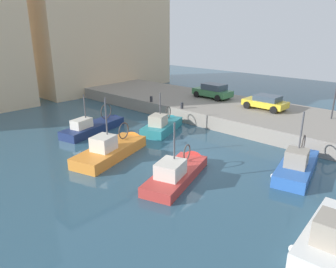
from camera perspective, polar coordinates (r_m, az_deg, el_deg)
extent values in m
plane|color=#2D5166|center=(20.38, 1.96, -5.21)|extent=(80.00, 80.00, 0.00)
cube|color=gray|center=(29.38, 16.83, 2.82)|extent=(9.00, 56.00, 1.20)
cube|color=orange|center=(21.63, -10.26, -4.05)|extent=(6.14, 3.58, 1.45)
cone|color=orange|center=(24.10, -5.67, -1.40)|extent=(1.37, 2.03, 1.86)
cube|color=#9E7A51|center=(21.39, -10.36, -2.43)|extent=(5.88, 3.35, 0.08)
cube|color=beige|center=(20.72, -11.53, -1.66)|extent=(1.70, 1.57, 0.97)
cylinder|color=#4C4C51|center=(20.66, -11.03, 1.81)|extent=(0.10, 0.10, 3.44)
torus|color=#3F3833|center=(22.38, -7.99, 0.60)|extent=(1.18, 0.41, 1.20)
sphere|color=white|center=(21.01, -15.62, -4.52)|extent=(0.32, 0.32, 0.32)
cube|color=teal|center=(26.42, -1.04, 0.52)|extent=(4.96, 3.32, 1.47)
cone|color=teal|center=(28.76, 1.09, 2.05)|extent=(1.42, 1.88, 1.68)
cube|color=#896B4C|center=(26.22, -1.05, 1.90)|extent=(4.74, 3.12, 0.08)
cube|color=#B7AD99|center=(25.38, -1.79, 2.47)|extent=(1.66, 1.55, 0.90)
cylinder|color=#4C4C51|center=(25.51, -1.43, 4.52)|extent=(0.10, 0.10, 2.67)
torus|color=#3F3833|center=(27.19, 0.04, 3.90)|extent=(1.01, 0.43, 1.05)
sphere|color=white|center=(25.59, -4.39, 0.37)|extent=(0.32, 0.32, 0.32)
cube|color=#BC3833|center=(18.25, 1.51, -8.22)|extent=(5.71, 3.32, 1.15)
cone|color=#BC3833|center=(20.81, 5.00, -4.74)|extent=(1.34, 1.83, 1.64)
cube|color=#B2A893|center=(18.02, 1.53, -6.75)|extent=(5.46, 3.12, 0.08)
cube|color=beige|center=(17.17, 0.45, -6.37)|extent=(1.90, 1.70, 0.86)
cylinder|color=#4C4C51|center=(17.17, 1.14, -2.69)|extent=(0.10, 0.10, 2.97)
torus|color=#3F3833|center=(19.05, 3.43, -3.30)|extent=(0.98, 0.37, 1.00)
sphere|color=white|center=(17.29, -3.80, -9.24)|extent=(0.32, 0.32, 0.32)
cube|color=#2D60B7|center=(20.48, 22.07, -6.55)|extent=(5.48, 2.77, 1.43)
cone|color=#2D60B7|center=(23.21, 23.34, -3.75)|extent=(1.20, 1.73, 1.58)
cube|color=#B2A893|center=(20.23, 22.29, -4.90)|extent=(5.25, 2.59, 0.08)
cube|color=gray|center=(19.46, 22.18, -4.08)|extent=(1.48, 1.39, 1.00)
cylinder|color=#4C4C51|center=(19.46, 22.75, -0.81)|extent=(0.10, 0.10, 3.20)
torus|color=#3F3833|center=(21.34, 23.20, -1.73)|extent=(1.20, 0.32, 1.21)
sphere|color=white|center=(19.11, 18.47, -7.24)|extent=(0.32, 0.32, 0.32)
cube|color=white|center=(14.91, 27.65, -17.44)|extent=(5.15, 2.33, 1.44)
cube|color=#B2A893|center=(14.56, 28.05, -15.35)|extent=(4.94, 2.16, 0.08)
cube|color=gray|center=(13.51, 27.58, -15.22)|extent=(1.45, 1.28, 1.04)
sphere|color=white|center=(13.73, 21.58, -18.75)|extent=(0.32, 0.32, 0.32)
cube|color=navy|center=(27.01, -13.24, 0.42)|extent=(6.16, 2.94, 1.36)
cone|color=navy|center=(29.35, -8.82, 2.18)|extent=(1.21, 1.72, 1.56)
cube|color=#9E7A51|center=(26.82, -13.34, 1.66)|extent=(5.90, 2.75, 0.08)
cube|color=beige|center=(25.86, -15.31, 1.82)|extent=(1.74, 1.28, 0.75)
cylinder|color=#4C4C51|center=(25.94, -14.74, 4.00)|extent=(0.10, 0.10, 2.65)
torus|color=#3F3833|center=(27.78, -11.11, 4.07)|extent=(1.32, 0.36, 1.33)
sphere|color=white|center=(26.45, -17.41, 0.11)|extent=(0.32, 0.32, 0.32)
cube|color=#387547|center=(33.54, 8.00, 7.45)|extent=(2.02, 4.20, 0.63)
cube|color=#384756|center=(33.31, 8.33, 8.42)|extent=(1.71, 2.38, 0.60)
cylinder|color=black|center=(33.77, 5.15, 7.17)|extent=(0.25, 0.65, 0.64)
cylinder|color=black|center=(35.14, 7.09, 7.56)|extent=(0.25, 0.65, 0.64)
cylinder|color=black|center=(32.07, 8.95, 6.40)|extent=(0.25, 0.65, 0.64)
cylinder|color=black|center=(33.50, 10.83, 6.82)|extent=(0.25, 0.65, 0.64)
cube|color=gold|center=(29.90, 17.09, 5.32)|extent=(1.89, 3.84, 0.53)
cube|color=#384756|center=(29.71, 17.51, 6.20)|extent=(1.64, 2.16, 0.48)
cylinder|color=black|center=(29.76, 14.04, 5.10)|extent=(0.23, 0.64, 0.64)
cylinder|color=black|center=(31.31, 15.73, 5.62)|extent=(0.23, 0.64, 0.64)
cylinder|color=black|center=(28.61, 18.50, 4.14)|extent=(0.23, 0.64, 0.64)
cylinder|color=black|center=(30.22, 20.02, 4.72)|extent=(0.23, 0.64, 0.64)
cylinder|color=#2D2D33|center=(28.92, 2.53, 5.16)|extent=(0.28, 0.28, 0.55)
cylinder|color=#2D2D33|center=(31.58, -3.04, 6.32)|extent=(0.28, 0.28, 0.55)
cylinder|color=#38383D|center=(28.44, 28.02, 6.82)|extent=(0.12, 0.12, 4.50)
cube|color=beige|center=(43.42, -16.89, 18.15)|extent=(10.27, 7.47, 16.72)
cube|color=beige|center=(49.39, -8.11, 18.48)|extent=(10.62, 8.87, 16.30)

